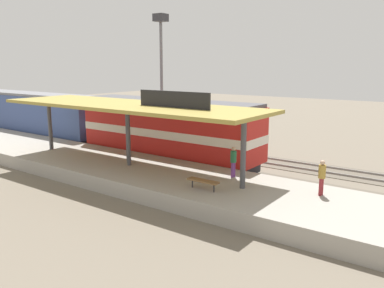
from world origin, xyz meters
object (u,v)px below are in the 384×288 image
Objects in this scene: platform_bench at (203,181)px; light_mast at (161,50)px; locomotive at (167,130)px; person_walking at (322,176)px; passenger_carriage_front at (26,114)px; person_waiting at (233,160)px.

light_mast reaches higher than platform_bench.
light_mast is at bearing 42.41° from locomotive.
platform_bench is 21.13m from light_mast.
locomotive is 8.44× the size of person_walking.
person_walking is at bearing -119.94° from light_mast.
passenger_carriage_front is 11.70× the size of person_waiting.
passenger_carriage_front is at bearing 90.00° from locomotive.
passenger_carriage_front is 30.44m from person_walking.
platform_bench is at bearing -103.37° from passenger_carriage_front.
light_mast is at bearing 60.06° from person_walking.
light_mast is 6.84× the size of person_waiting.
locomotive is 12.14m from light_mast.
person_waiting is 1.00× the size of person_walking.
person_walking is (-3.36, -30.25, -0.46)m from passenger_carriage_front.
passenger_carriage_front reaches higher than person_walking.
person_waiting reaches higher than platform_bench.
locomotive is (6.00, 7.24, 1.07)m from platform_bench.
light_mast is at bearing -54.35° from passenger_carriage_front.
person_waiting is at bearing -97.05° from passenger_carriage_front.
passenger_carriage_front is at bearing 125.65° from light_mast.
person_walking is at bearing -105.34° from locomotive.
light_mast is (13.80, 14.37, 7.05)m from platform_bench.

